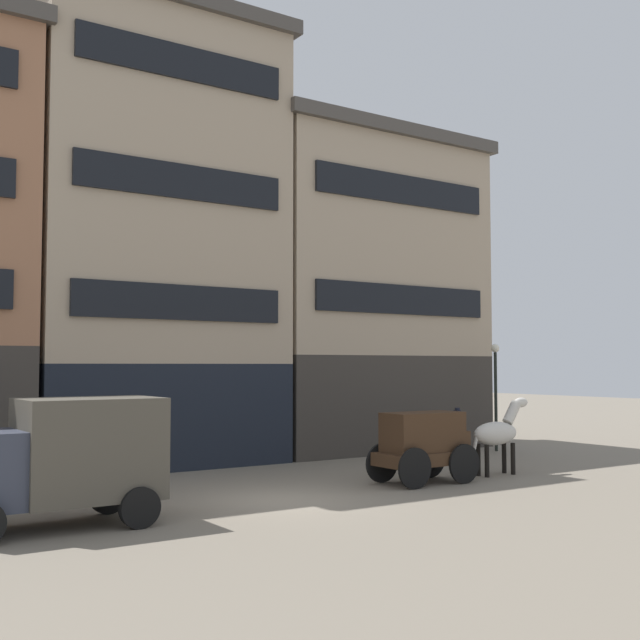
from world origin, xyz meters
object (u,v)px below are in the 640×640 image
at_px(draft_horse, 498,432).
at_px(pedestrian_officer, 458,431).
at_px(delivery_truck_near, 60,457).
at_px(streetlamp_curbside, 496,381).
at_px(cargo_wagon, 424,442).

xyz_separation_m(draft_horse, pedestrian_officer, (1.87, 3.67, -0.29)).
height_order(draft_horse, delivery_truck_near, delivery_truck_near).
relative_size(draft_horse, streetlamp_curbside, 0.57).
bearing_deg(cargo_wagon, delivery_truck_near, -177.39).
bearing_deg(pedestrian_officer, draft_horse, -117.00).
distance_m(cargo_wagon, delivery_truck_near, 10.26).
height_order(pedestrian_officer, streetlamp_curbside, streetlamp_curbside).
relative_size(cargo_wagon, pedestrian_officer, 1.62).
distance_m(draft_horse, delivery_truck_near, 13.20).
height_order(cargo_wagon, streetlamp_curbside, streetlamp_curbside).
relative_size(cargo_wagon, streetlamp_curbside, 0.71).
bearing_deg(draft_horse, pedestrian_officer, 63.00).
height_order(delivery_truck_near, streetlamp_curbside, streetlamp_curbside).
height_order(cargo_wagon, delivery_truck_near, delivery_truck_near).
bearing_deg(delivery_truck_near, streetlamp_curbside, 15.84).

